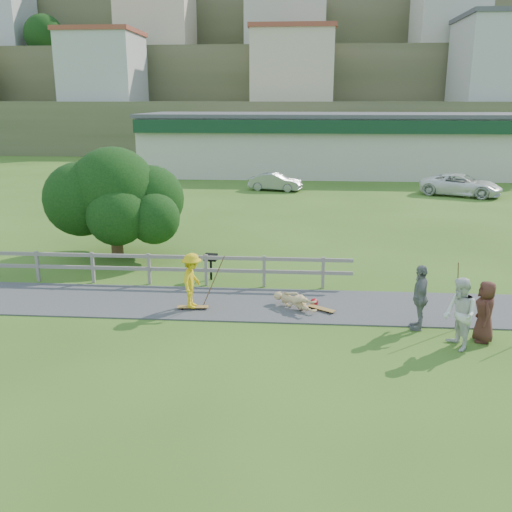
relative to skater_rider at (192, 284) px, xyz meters
The scene contains 19 objects.
ground 2.38m from the skater_rider, 23.92° to the right, with size 260.00×260.00×0.00m, color #365B1A.
path 2.27m from the skater_rider, 16.45° to the left, with size 34.00×3.00×0.04m, color #3D3D3F.
fence 3.53m from the skater_rider, 137.15° to the left, with size 15.05×0.10×1.10m.
strip_mall 34.61m from the skater_rider, 79.95° to the left, with size 32.50×10.75×5.10m.
hillside 91.44m from the skater_rider, 88.71° to the left, with size 220.00×67.00×47.50m.
skater_rider is the anchor object (origin of this frame).
skater_fallen 3.17m from the skater_rider, ahead, with size 1.56×0.37×0.57m, color #D7B376.
spectator_a 7.65m from the skater_rider, 16.90° to the right, with size 0.92×0.71×1.89m, color silver.
spectator_b 6.64m from the skater_rider, ahead, with size 1.09×0.45×1.86m, color slate.
spectator_c 8.29m from the skater_rider, 11.75° to the right, with size 0.81×0.53×1.67m, color #4C261E.
car_silver 23.95m from the skater_rider, 86.57° to the left, with size 1.29×3.69×1.22m, color gray.
car_white 26.54m from the skater_rider, 58.47° to the left, with size 2.40×5.22×1.45m, color white.
tree 7.31m from the skater_rider, 125.67° to the left, with size 5.61×5.61×3.94m, color black, non-canonical shape.
bbq 3.09m from the skater_rider, 88.29° to the left, with size 0.43×0.33×0.94m, color black, non-canonical shape.
longboard_rider 0.79m from the skater_rider, ahead, with size 0.95×0.23×0.11m, color olive, non-canonical shape.
longboard_fallen 3.99m from the skater_rider, ahead, with size 0.92×0.23×0.10m, color olive, non-canonical shape.
helmet 3.83m from the skater_rider, ahead, with size 0.25×0.25×0.25m, color #AA0E18.
pole_rider 0.72m from the skater_rider, 33.69° to the left, with size 0.03×0.03×1.79m, color brown.
pole_spec_left 7.64m from the skater_rider, ahead, with size 0.03×0.03×1.95m, color brown.
Camera 1 is at (1.17, -15.27, 6.21)m, focal length 40.00 mm.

